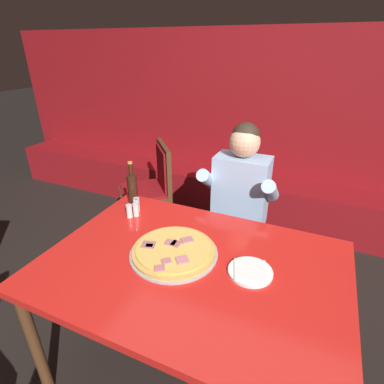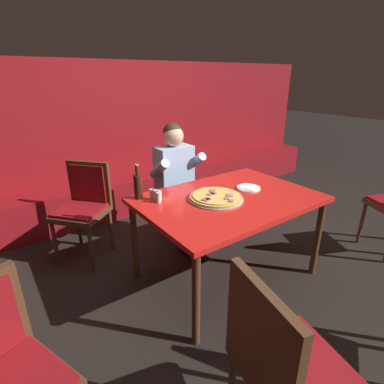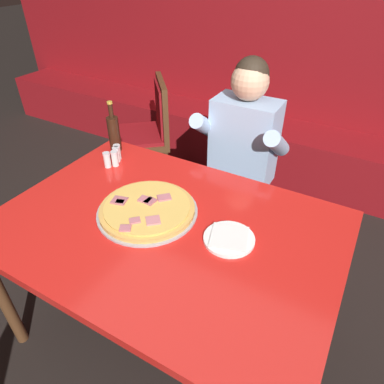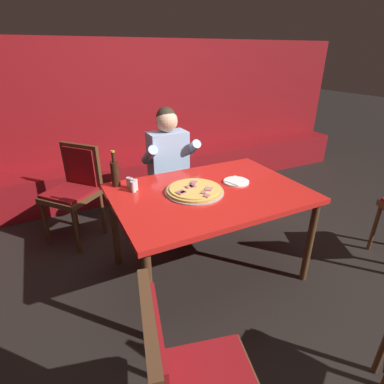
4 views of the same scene
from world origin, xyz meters
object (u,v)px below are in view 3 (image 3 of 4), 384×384
(shaker_black_pepper, at_px, (115,159))
(shaker_red_pepper_flakes, at_px, (107,161))
(pizza, at_px, (147,209))
(shaker_parmesan, at_px, (117,153))
(diner_seated_blue_shirt, at_px, (237,159))
(main_dining_table, at_px, (166,236))
(plate_white_paper, at_px, (229,238))
(dining_chair_far_right, at_px, (148,129))
(beer_bottle, at_px, (114,132))
(shaker_oregano, at_px, (116,155))

(shaker_black_pepper, bearing_deg, shaker_red_pepper_flakes, -130.50)
(pizza, bearing_deg, shaker_red_pepper_flakes, 152.63)
(shaker_parmesan, bearing_deg, shaker_red_pepper_flakes, -85.14)
(pizza, bearing_deg, diner_seated_blue_shirt, 80.75)
(main_dining_table, xyz_separation_m, plate_white_paper, (0.28, 0.05, 0.08))
(diner_seated_blue_shirt, height_order, dining_chair_far_right, diner_seated_blue_shirt)
(plate_white_paper, xyz_separation_m, shaker_red_pepper_flakes, (-0.81, 0.20, 0.03))
(shaker_parmesan, bearing_deg, plate_white_paper, -19.67)
(pizza, height_order, dining_chair_far_right, dining_chair_far_right)
(beer_bottle, relative_size, shaker_black_pepper, 3.40)
(main_dining_table, bearing_deg, plate_white_paper, 9.53)
(main_dining_table, height_order, diner_seated_blue_shirt, diner_seated_blue_shirt)
(shaker_oregano, bearing_deg, plate_white_paper, -18.42)
(plate_white_paper, relative_size, beer_bottle, 0.72)
(pizza, height_order, shaker_parmesan, shaker_parmesan)
(pizza, bearing_deg, shaker_oregano, 145.18)
(shaker_black_pepper, bearing_deg, dining_chair_far_right, 115.40)
(plate_white_paper, bearing_deg, shaker_oregano, 161.58)
(pizza, relative_size, dining_chair_far_right, 0.48)
(pizza, xyz_separation_m, shaker_parmesan, (-0.42, 0.31, 0.02))
(beer_bottle, xyz_separation_m, shaker_parmesan, (0.08, -0.08, -0.07))
(shaker_red_pepper_flakes, bearing_deg, dining_chair_far_right, 113.03)
(shaker_parmesan, height_order, shaker_black_pepper, same)
(beer_bottle, bearing_deg, shaker_red_pepper_flakes, -63.09)
(plate_white_paper, distance_m, diner_seated_blue_shirt, 0.78)
(shaker_red_pepper_flakes, xyz_separation_m, dining_chair_far_right, (-0.36, 0.84, -0.24))
(diner_seated_blue_shirt, bearing_deg, beer_bottle, -150.42)
(main_dining_table, xyz_separation_m, beer_bottle, (-0.62, 0.42, 0.18))
(plate_white_paper, distance_m, dining_chair_far_right, 1.57)
(shaker_oregano, height_order, shaker_black_pepper, same)
(main_dining_table, distance_m, dining_chair_far_right, 1.41)
(plate_white_paper, height_order, diner_seated_blue_shirt, diner_seated_blue_shirt)
(pizza, distance_m, beer_bottle, 0.64)
(shaker_red_pepper_flakes, height_order, dining_chair_far_right, dining_chair_far_right)
(shaker_oregano, xyz_separation_m, dining_chair_far_right, (-0.36, 0.77, -0.24))
(beer_bottle, xyz_separation_m, shaker_black_pepper, (0.12, -0.14, -0.07))
(shaker_black_pepper, height_order, dining_chair_far_right, dining_chair_far_right)
(shaker_black_pepper, xyz_separation_m, dining_chair_far_right, (-0.38, 0.81, -0.24))
(plate_white_paper, relative_size, shaker_oregano, 2.44)
(plate_white_paper, height_order, beer_bottle, beer_bottle)
(beer_bottle, height_order, dining_chair_far_right, beer_bottle)
(plate_white_paper, distance_m, shaker_oregano, 0.85)
(diner_seated_blue_shirt, distance_m, dining_chair_far_right, 0.96)
(plate_white_paper, distance_m, beer_bottle, 0.98)
(plate_white_paper, height_order, shaker_oregano, shaker_oregano)
(main_dining_table, relative_size, shaker_black_pepper, 17.00)
(diner_seated_blue_shirt, bearing_deg, shaker_red_pepper_flakes, -135.37)
(beer_bottle, relative_size, shaker_oregano, 3.40)
(beer_bottle, height_order, shaker_black_pepper, beer_bottle)
(pizza, distance_m, diner_seated_blue_shirt, 0.76)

